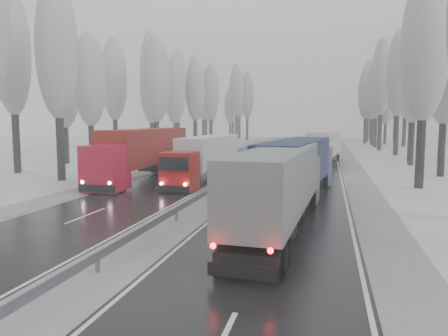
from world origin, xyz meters
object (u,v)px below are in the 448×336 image
at_px(truck_grey_tarp, 282,182).
at_px(truck_blue_box, 299,165).
at_px(box_truck_distant, 315,138).
at_px(truck_red_white, 206,155).
at_px(truck_red_red, 142,151).
at_px(truck_cream_box, 325,145).

relative_size(truck_grey_tarp, truck_blue_box, 0.98).
relative_size(box_truck_distant, truck_red_white, 0.56).
relative_size(box_truck_distant, truck_red_red, 0.48).
xyz_separation_m(box_truck_distant, truck_red_red, (-13.17, -58.25, 1.06)).
xyz_separation_m(box_truck_distant, truck_red_white, (-7.75, -56.84, 0.68)).
relative_size(truck_grey_tarp, truck_red_white, 1.03).
bearing_deg(truck_red_red, truck_grey_tarp, -47.88).
distance_m(truck_red_white, truck_red_red, 5.61).
bearing_deg(truck_red_white, truck_grey_tarp, -61.75).
relative_size(truck_grey_tarp, box_truck_distant, 1.85).
bearing_deg(truck_grey_tarp, truck_cream_box, 89.97).
distance_m(box_truck_distant, truck_red_white, 57.37).
bearing_deg(truck_blue_box, truck_red_white, 142.45).
xyz_separation_m(truck_blue_box, truck_cream_box, (1.47, 24.31, 0.01)).
bearing_deg(truck_red_red, truck_blue_box, -27.09).
bearing_deg(truck_cream_box, box_truck_distant, 99.39).
height_order(truck_grey_tarp, truck_red_red, truck_red_red).
relative_size(truck_cream_box, truck_red_white, 1.05).
relative_size(truck_grey_tarp, truck_red_red, 0.88).
xyz_separation_m(truck_grey_tarp, truck_red_white, (-8.26, 16.12, -0.06)).
xyz_separation_m(truck_grey_tarp, truck_blue_box, (0.34, 7.78, 0.04)).
bearing_deg(truck_blue_box, truck_red_red, 160.28).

